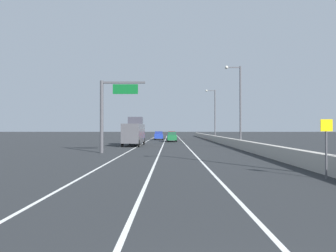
{
  "coord_description": "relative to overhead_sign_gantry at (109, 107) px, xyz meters",
  "views": [
    {
      "loc": [
        -0.89,
        -3.03,
        2.55
      ],
      "look_at": [
        -1.27,
        48.79,
        2.95
      ],
      "focal_mm": 32.57,
      "sensor_mm": 36.0,
      "label": 1
    }
  ],
  "objects": [
    {
      "name": "lane_stripe_left",
      "position": [
        1.76,
        26.6,
        -4.73
      ],
      "size": [
        0.16,
        130.0,
        0.0
      ],
      "primitive_type": "cube",
      "color": "silver",
      "rests_on": "ground_plane"
    },
    {
      "name": "box_truck",
      "position": [
        1.0,
        13.49,
        -2.77
      ],
      "size": [
        2.61,
        8.26,
        4.29
      ],
      "color": "#4C4C51",
      "rests_on": "ground_plane"
    },
    {
      "name": "overhead_sign_gantry",
      "position": [
        0.0,
        0.0,
        0.0
      ],
      "size": [
        4.68,
        0.36,
        7.5
      ],
      "color": "#47474C",
      "rests_on": "ground_plane"
    },
    {
      "name": "lane_stripe_right",
      "position": [
        8.76,
        26.6,
        -4.73
      ],
      "size": [
        0.16,
        130.0,
        0.0
      ],
      "primitive_type": "cube",
      "color": "silver",
      "rests_on": "ground_plane"
    },
    {
      "name": "car_red_0",
      "position": [
        6.7,
        41.89,
        -3.8
      ],
      "size": [
        1.91,
        4.59,
        1.85
      ],
      "color": "red",
      "rests_on": "ground_plane"
    },
    {
      "name": "car_blue_2",
      "position": [
        3.82,
        36.1,
        -3.78
      ],
      "size": [
        2.04,
        4.33,
        1.89
      ],
      "color": "#1E389E",
      "rests_on": "ground_plane"
    },
    {
      "name": "ground_plane",
      "position": [
        7.26,
        35.6,
        -4.73
      ],
      "size": [
        320.0,
        320.0,
        0.0
      ],
      "primitive_type": "plane",
      "color": "#26282B"
    },
    {
      "name": "speed_advisory_sign",
      "position": [
        14.18,
        -16.14,
        -2.96
      ],
      "size": [
        0.6,
        0.11,
        3.0
      ],
      "color": "#4C4C51",
      "rests_on": "ground_plane"
    },
    {
      "name": "car_green_1",
      "position": [
        6.65,
        26.84,
        -3.77
      ],
      "size": [
        1.95,
        4.75,
        1.91
      ],
      "color": "#196033",
      "rests_on": "ground_plane"
    },
    {
      "name": "lamp_post_right_third",
      "position": [
        15.54,
        32.53,
        1.38
      ],
      "size": [
        2.14,
        0.44,
        10.7
      ],
      "color": "#4C4C51",
      "rests_on": "ground_plane"
    },
    {
      "name": "lamp_post_right_second",
      "position": [
        15.25,
        8.12,
        1.38
      ],
      "size": [
        2.14,
        0.44,
        10.7
      ],
      "color": "#4C4C51",
      "rests_on": "ground_plane"
    },
    {
      "name": "jersey_barrier_right",
      "position": [
        15.08,
        11.6,
        -4.18
      ],
      "size": [
        0.6,
        120.0,
        1.1
      ],
      "primitive_type": "cube",
      "color": "#B2ADA3",
      "rests_on": "ground_plane"
    },
    {
      "name": "lane_stripe_center",
      "position": [
        5.26,
        26.6,
        -4.73
      ],
      "size": [
        0.16,
        130.0,
        0.0
      ],
      "primitive_type": "cube",
      "color": "silver",
      "rests_on": "ground_plane"
    }
  ]
}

